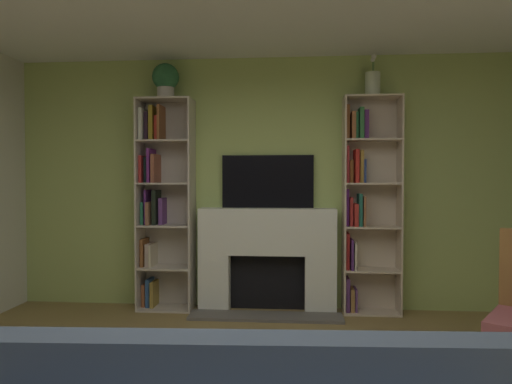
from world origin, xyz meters
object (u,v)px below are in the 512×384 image
(bookshelf_left, at_px, (161,200))
(potted_plant, at_px, (166,79))
(bookshelf_right, at_px, (364,202))
(vase_with_flowers, at_px, (373,83))
(tv, at_px, (268,182))
(fireplace, at_px, (267,256))

(bookshelf_left, distance_m, potted_plant, 1.30)
(bookshelf_left, bearing_deg, bookshelf_right, 0.46)
(potted_plant, bearing_deg, vase_with_flowers, 0.00)
(bookshelf_right, height_order, vase_with_flowers, vase_with_flowers)
(tv, xyz_separation_m, bookshelf_left, (-1.15, -0.09, -0.20))
(bookshelf_right, distance_m, vase_with_flowers, 1.23)
(potted_plant, distance_m, vase_with_flowers, 2.17)
(tv, xyz_separation_m, bookshelf_right, (1.02, -0.07, -0.21))
(bookshelf_left, relative_size, potted_plant, 5.95)
(bookshelf_left, bearing_deg, vase_with_flowers, -0.81)
(fireplace, xyz_separation_m, bookshelf_right, (1.02, 0.03, 0.58))
(bookshelf_left, bearing_deg, fireplace, -0.48)
(bookshelf_right, xyz_separation_m, vase_with_flowers, (0.07, -0.05, 1.23))
(vase_with_flowers, bearing_deg, potted_plant, -180.00)
(tv, relative_size, bookshelf_left, 0.44)
(bookshelf_left, distance_m, bookshelf_right, 2.17)
(fireplace, bearing_deg, potted_plant, -178.84)
(tv, relative_size, vase_with_flowers, 2.26)
(fireplace, height_order, potted_plant, potted_plant)
(potted_plant, bearing_deg, bookshelf_left, 154.61)
(bookshelf_right, bearing_deg, bookshelf_left, -179.54)
(bookshelf_left, bearing_deg, tv, 4.38)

